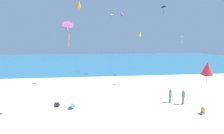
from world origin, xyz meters
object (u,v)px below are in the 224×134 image
Objects in this scene: kite_yellow at (140,34)px; kite_orange at (79,4)px; kite_magenta at (69,24)px; person_3 at (203,111)px; kite_teal at (182,36)px; kite_black at (163,6)px; kite_purple at (121,14)px; kite_red at (207,68)px; beach_chair_far_left at (57,105)px; kite_white at (112,14)px; kite_blue at (67,28)px; beach_chair_far_right at (72,106)px; person_0 at (170,95)px; person_1 at (183,96)px.

kite_orange reaches higher than kite_yellow.
person_3 is at bearing 22.42° from kite_magenta.
kite_teal is at bearing -138.78° from person_3.
kite_black is 1.05× the size of kite_purple.
kite_yellow is 13.47m from kite_orange.
kite_purple reaches higher than kite_red.
kite_yellow is 0.88× the size of kite_magenta.
beach_chair_far_left is 16.10m from kite_orange.
kite_white is 3.06m from kite_purple.
kite_orange is at bearing -1.93° from beach_chair_far_left.
kite_blue is (-2.31, 17.38, 0.94)m from kite_magenta.
beach_chair_far_right is 0.56× the size of kite_white.
kite_teal reaches higher than person_0.
kite_black is at bearing -109.81° from beach_chair_far_right.
beach_chair_far_left is 21.57m from kite_teal.
person_0 is at bearing -44.46° from kite_orange.
kite_magenta is at bearing -149.79° from person_1.
person_0 is 1.37m from person_1.
kite_magenta is (-12.18, -16.38, -4.22)m from kite_black.
kite_red is at bearing -98.23° from kite_yellow.
person_3 is (1.73, -3.39, -0.63)m from person_0.
kite_magenta is at bearing -88.35° from kite_orange.
kite_white is (-5.96, 23.94, 12.34)m from person_3.
beach_chair_far_left is 0.48× the size of kite_purple.
kite_yellow is at bearing 87.33° from person_1.
person_0 is 17.26m from kite_blue.
person_0 is 1.07× the size of kite_black.
kite_orange is (-11.72, 11.06, 11.66)m from person_1.
kite_yellow is at bearing -31.21° from beach_chair_far_left.
person_1 is 1.28× the size of kite_yellow.
kite_white is 16.19m from kite_teal.
beach_chair_far_left is at bearing -119.41° from kite_purple.
beach_chair_far_right is 0.49× the size of person_1.
kite_blue is at bearing -72.12° from person_3.
kite_yellow is at bearing 81.77° from kite_red.
kite_black is 1.36× the size of kite_blue.
person_3 is at bearing -87.49° from kite_yellow.
kite_teal is 1.01× the size of kite_red.
person_0 is 21.50m from kite_purple.
beach_chair_far_left is 0.62× the size of kite_blue.
kite_yellow is (0.88, 16.03, 7.39)m from person_0.
kite_orange reaches higher than kite_black.
kite_black is at bearing 73.14° from person_0.
person_0 is 1.45× the size of kite_blue.
beach_chair_far_left is at bearing -91.34° from kite_blue.
kite_black is at bearing -80.70° from kite_yellow.
kite_yellow is at bearing -88.79° from beach_chair_far_right.
kite_magenta is (0.89, -7.73, 7.64)m from beach_chair_far_right.
person_0 is 2.00× the size of person_3.
kite_orange is at bearing -55.18° from beach_chair_far_right.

